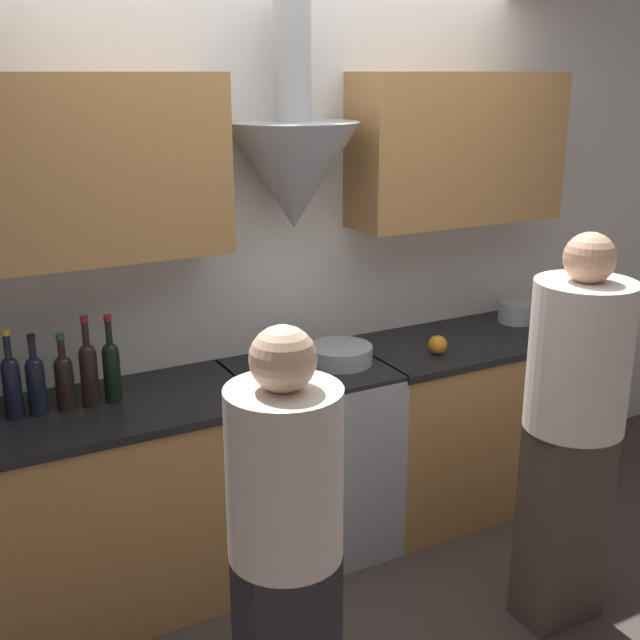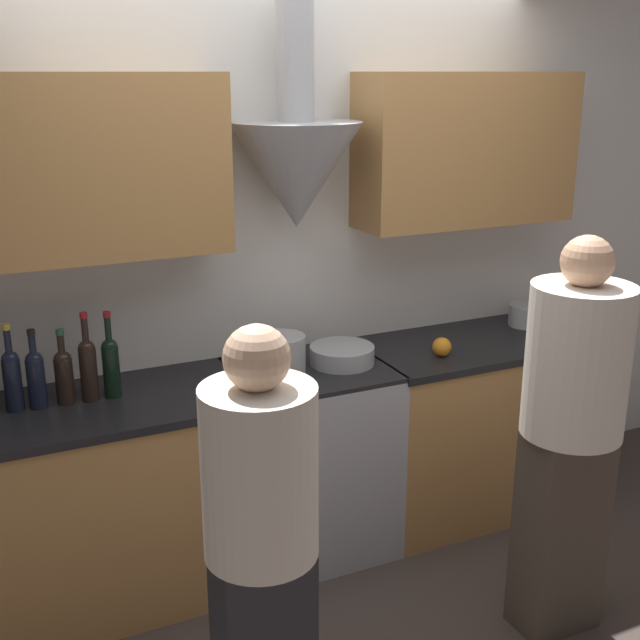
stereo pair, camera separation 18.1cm
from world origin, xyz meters
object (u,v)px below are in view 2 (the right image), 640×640
mixing_bowl (342,355)px  stock_pot (281,356)px  wine_bottle_4 (36,376)px  wine_bottle_5 (64,373)px  wine_bottle_6 (88,366)px  wine_bottle_7 (111,364)px  wine_bottle_3 (12,376)px  stove_range (311,457)px  person_foreground_left (262,551)px  saucepan (527,315)px  orange_fruit (442,347)px  person_foreground_right (571,426)px

mixing_bowl → stock_pot: bearing=-176.7°
wine_bottle_4 → wine_bottle_5: bearing=1.2°
wine_bottle_6 → wine_bottle_7: 0.09m
wine_bottle_4 → wine_bottle_3: bearing=171.9°
stove_range → mixing_bowl: bearing=-4.7°
stove_range → wine_bottle_5: bearing=177.1°
wine_bottle_5 → person_foreground_left: size_ratio=0.20×
wine_bottle_4 → saucepan: size_ratio=1.68×
wine_bottle_4 → orange_fruit: size_ratio=3.64×
wine_bottle_4 → wine_bottle_5: 0.11m
wine_bottle_3 → stock_pot: bearing=-4.9°
wine_bottle_5 → wine_bottle_6: (0.09, -0.01, 0.02)m
wine_bottle_3 → saucepan: 2.51m
wine_bottle_3 → wine_bottle_7: size_ratio=0.98×
wine_bottle_6 → person_foreground_left: person_foreground_left is taller
wine_bottle_7 → mixing_bowl: bearing=-3.1°
stove_range → person_foreground_left: (-0.68, -1.16, 0.38)m
stock_pot → person_foreground_left: bearing=-115.1°
orange_fruit → person_foreground_left: (-1.29, -1.04, -0.10)m
stock_pot → wine_bottle_3: bearing=175.1°
wine_bottle_3 → stock_pot: (1.08, -0.09, -0.05)m
saucepan → wine_bottle_5: bearing=-179.0°
wine_bottle_3 → saucepan: size_ratio=1.83×
person_foreground_left → wine_bottle_4: bearing=111.0°
wine_bottle_6 → stock_pot: wine_bottle_6 is taller
mixing_bowl → person_foreground_left: (-0.83, -1.15, -0.10)m
orange_fruit → person_foreground_left: 1.66m
wine_bottle_5 → person_foreground_right: person_foreground_right is taller
person_foreground_right → saucepan: bearing=58.9°
person_foreground_left → person_foreground_right: person_foreground_right is taller
wine_bottle_4 → mixing_bowl: 1.30m
stove_range → stock_pot: 0.55m
stock_pot → saucepan: stock_pot is taller
wine_bottle_3 → stock_pot: size_ratio=1.66×
person_foreground_left → stock_pot: bearing=64.9°
mixing_bowl → person_foreground_right: bearing=-61.7°
wine_bottle_4 → mixing_bowl: size_ratio=1.10×
person_foreground_right → wine_bottle_7: bearing=146.9°
stove_range → person_foreground_left: size_ratio=0.59×
wine_bottle_7 → orange_fruit: 1.48m
stock_pot → wine_bottle_4: bearing=175.4°
saucepan → wine_bottle_7: bearing=-178.6°
wine_bottle_4 → stove_range: bearing=-2.5°
wine_bottle_7 → stock_pot: bearing=-5.8°
stock_pot → mixing_bowl: bearing=3.3°
saucepan → person_foreground_left: size_ratio=0.13×
wine_bottle_3 → orange_fruit: (1.84, -0.18, -0.09)m
wine_bottle_6 → orange_fruit: wine_bottle_6 is taller
wine_bottle_3 → stock_pot: 1.08m
wine_bottle_4 → wine_bottle_6: wine_bottle_6 is taller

